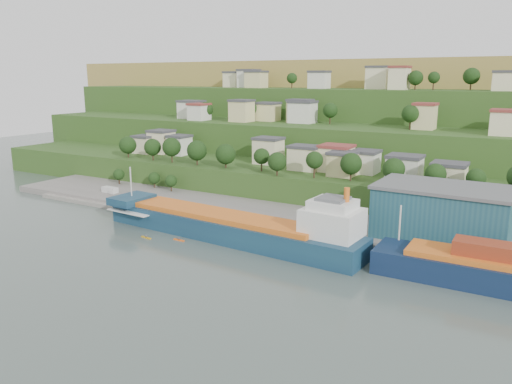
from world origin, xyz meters
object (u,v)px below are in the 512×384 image
Objects in this scene: caravan at (110,191)px; kayak_orange at (179,239)px; cargo_ship_near at (235,228)px; warehouse at (442,212)px.

caravan reaches higher than kayak_orange.
cargo_ship_near reaches higher than warehouse.
kayak_orange is (-57.25, -28.76, -8.19)m from warehouse.
kayak_orange is at bearing -23.56° from caravan.
warehouse is (45.25, 21.26, 5.46)m from cargo_ship_near.
warehouse is 105.64m from caravan.
cargo_ship_near is 50.29m from warehouse.
warehouse is at bearing 28.88° from kayak_orange.
warehouse is 9.67× the size of kayak_orange.
caravan is (-60.11, 16.23, -0.43)m from cargo_ship_near.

